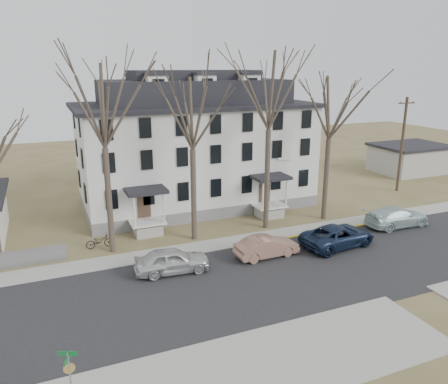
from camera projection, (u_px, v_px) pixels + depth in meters
name	position (u px, v px, depth m)	size (l,w,h in m)	color
ground	(329.00, 284.00, 25.77)	(120.00, 120.00, 0.00)	olive
main_road	(310.00, 270.00, 27.54)	(120.00, 10.00, 0.04)	#27272A
far_sidewalk	(265.00, 237.00, 32.85)	(120.00, 2.00, 0.08)	#A09F97
near_sidewalk_left	(242.00, 373.00, 18.37)	(20.00, 5.00, 0.08)	#A09F97
yellow_curb	(328.00, 232.00, 33.91)	(14.00, 0.25, 0.06)	gold
boarding_house	(195.00, 147.00, 39.42)	(20.80, 12.36, 12.05)	slate
distant_building	(410.00, 158.00, 52.66)	(8.50, 6.50, 3.35)	#A09F97
tree_far_left	(101.00, 100.00, 27.47)	(8.40, 8.40, 13.72)	#473B31
tree_mid_left	(192.00, 108.00, 29.91)	(7.80, 7.80, 12.74)	#473B31
tree_center	(270.00, 85.00, 31.72)	(9.00, 9.00, 14.70)	#473B31
tree_mid_right	(331.00, 103.00, 34.17)	(7.80, 7.80, 12.74)	#473B31
utility_pole_far	(402.00, 144.00, 43.66)	(2.00, 0.28, 9.50)	#3D3023
car_silver	(172.00, 261.00, 27.02)	(1.86, 4.63, 1.58)	silver
car_tan	(267.00, 247.00, 29.26)	(1.53, 4.38, 1.44)	#9E715E
car_navy	(338.00, 236.00, 30.95)	(2.59, 5.61, 1.56)	#17243E
car_white	(397.00, 217.00, 34.82)	(2.19, 5.39, 1.56)	silver
bicycle_left	(100.00, 242.00, 30.73)	(0.65, 1.88, 0.99)	black
street_sign	(70.00, 372.00, 15.91)	(0.73, 0.73, 2.56)	gray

